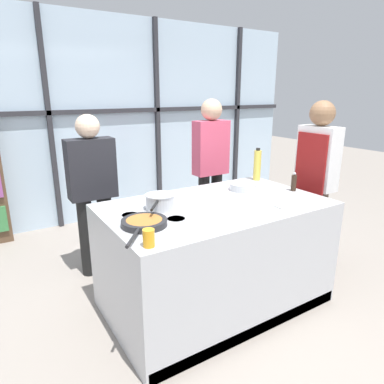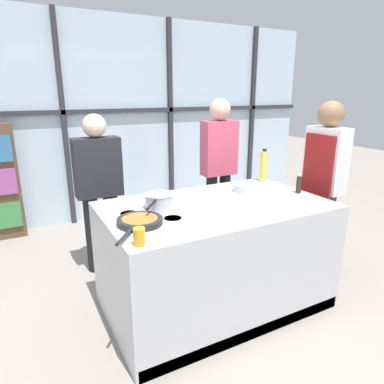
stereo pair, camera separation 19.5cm
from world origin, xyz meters
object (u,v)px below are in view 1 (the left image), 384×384
object	(u,v)px
frying_pan	(144,222)
saucepan	(160,201)
chef	(315,176)
pepper_grinder	(294,182)
spectator_center_left	(211,163)
white_plate	(288,205)
spectator_far_left	(93,188)
oil_bottle	(257,165)
mixing_bowl	(243,186)
juice_glass_near	(149,238)

from	to	relation	value
frying_pan	saucepan	size ratio (longest dim) A/B	1.33
chef	pepper_grinder	world-z (taller)	chef
chef	pepper_grinder	distance (m)	0.41
spectator_center_left	white_plate	bearing A→B (deg)	80.04
spectator_far_left	oil_bottle	bearing A→B (deg)	156.16
saucepan	oil_bottle	xyz separation A→B (m)	(1.26, 0.29, 0.09)
mixing_bowl	oil_bottle	size ratio (longest dim) A/B	0.74
white_plate	juice_glass_near	world-z (taller)	juice_glass_near
spectator_center_left	saucepan	xyz separation A→B (m)	(-1.15, -0.96, -0.01)
chef	mixing_bowl	world-z (taller)	chef
mixing_bowl	pepper_grinder	world-z (taller)	pepper_grinder
mixing_bowl	oil_bottle	world-z (taller)	oil_bottle
chef	spectator_center_left	world-z (taller)	spectator_center_left
spectator_center_left	oil_bottle	size ratio (longest dim) A/B	5.19
chef	juice_glass_near	world-z (taller)	chef
spectator_far_left	white_plate	bearing A→B (deg)	128.44
spectator_center_left	juice_glass_near	distance (m)	2.15
oil_bottle	pepper_grinder	size ratio (longest dim) A/B	1.88
spectator_far_left	white_plate	size ratio (longest dim) A/B	7.07
white_plate	juice_glass_near	bearing A→B (deg)	-176.31
white_plate	pepper_grinder	xyz separation A→B (m)	(0.38, 0.29, 0.07)
spectator_far_left	juice_glass_near	size ratio (longest dim) A/B	14.80
spectator_far_left	frying_pan	xyz separation A→B (m)	(-0.00, -1.21, 0.04)
mixing_bowl	pepper_grinder	size ratio (longest dim) A/B	1.40
mixing_bowl	oil_bottle	xyz separation A→B (m)	(0.37, 0.22, 0.12)
frying_pan	juice_glass_near	world-z (taller)	juice_glass_near
spectator_center_left	pepper_grinder	distance (m)	1.16
white_plate	juice_glass_near	xyz separation A→B (m)	(-1.26, -0.08, 0.05)
juice_glass_near	oil_bottle	bearing A→B (deg)	27.79
spectator_center_left	frying_pan	xyz separation A→B (m)	(-1.40, -1.21, -0.05)
spectator_center_left	pepper_grinder	xyz separation A→B (m)	(0.12, -1.15, 0.00)
white_plate	spectator_center_left	bearing A→B (deg)	80.04
spectator_center_left	frying_pan	size ratio (longest dim) A/B	3.53
mixing_bowl	juice_glass_near	bearing A→B (deg)	-153.08
pepper_grinder	white_plate	bearing A→B (deg)	-142.30
saucepan	oil_bottle	size ratio (longest dim) A/B	1.11
saucepan	frying_pan	bearing A→B (deg)	-134.92
spectator_far_left	pepper_grinder	world-z (taller)	spectator_far_left
pepper_grinder	spectator_center_left	bearing A→B (deg)	96.07
juice_glass_near	pepper_grinder	bearing A→B (deg)	12.82
chef	pepper_grinder	size ratio (longest dim) A/B	9.76
oil_bottle	spectator_center_left	bearing A→B (deg)	99.57
saucepan	mixing_bowl	size ratio (longest dim) A/B	1.49
frying_pan	saucepan	bearing A→B (deg)	45.08
oil_bottle	juice_glass_near	distance (m)	1.84
chef	oil_bottle	xyz separation A→B (m)	(-0.41, 0.40, 0.08)
mixing_bowl	chef	bearing A→B (deg)	-13.16
frying_pan	spectator_far_left	bearing A→B (deg)	89.91
pepper_grinder	juice_glass_near	xyz separation A→B (m)	(-1.64, -0.37, -0.03)
oil_bottle	pepper_grinder	world-z (taller)	oil_bottle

